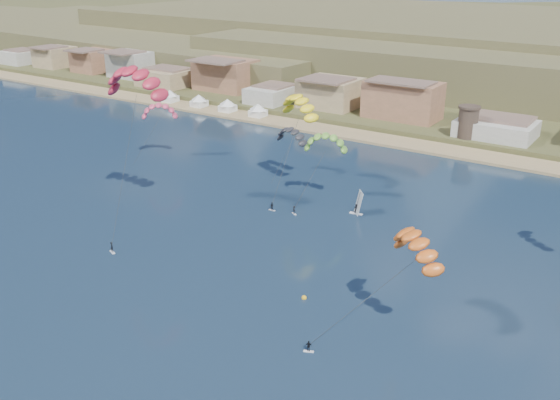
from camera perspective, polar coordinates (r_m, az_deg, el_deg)
name	(u,v)px	position (r m, az deg, el deg)	size (l,w,h in m)	color
ground	(144,346)	(85.27, -12.41, -12.95)	(2400.00, 2400.00, 0.00)	#0D2131
beach	(437,148)	(168.50, 14.23, 4.65)	(2200.00, 12.00, 0.90)	tan
town	(335,91)	(196.71, 5.04, 9.96)	(400.00, 24.00, 12.00)	beige
watchtower	(468,122)	(172.78, 16.91, 6.91)	(5.82, 5.82, 8.60)	#47382D
beach_tents	(212,100)	(204.85, -6.24, 9.16)	(43.40, 6.40, 5.00)	white
kitesurfer_red	(135,77)	(116.65, -13.20, 10.99)	(14.49, 18.78, 32.02)	silver
kitesurfer_yellow	(300,103)	(129.01, 1.81, 8.95)	(11.93, 17.37, 23.32)	silver
kitesurfer_orange	(418,241)	(80.99, 12.56, -3.71)	(15.06, 16.63, 19.10)	silver
kitesurfer_green	(325,140)	(123.93, 4.20, 5.53)	(9.76, 12.50, 16.33)	silver
distant_kite_pink	(159,108)	(154.87, -11.06, 8.29)	(9.24, 8.41, 16.14)	#262626
distant_kite_dark	(291,133)	(141.14, 1.06, 6.21)	(8.86, 6.26, 13.53)	#262626
windsurfer	(357,207)	(122.62, 7.11, -0.63)	(2.74, 2.99, 4.77)	silver
buoy	(304,298)	(93.42, 2.23, -8.98)	(0.76, 0.76, 0.76)	yellow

